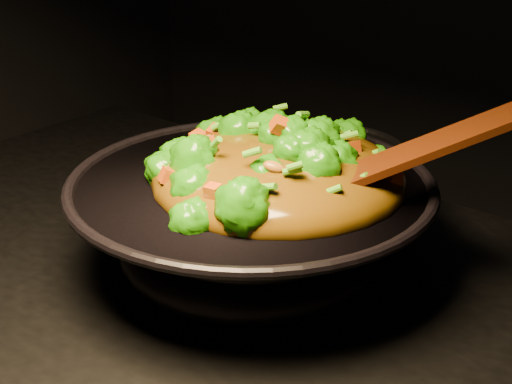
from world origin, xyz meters
The scene contains 4 objects.
wok centered at (0.07, 0.09, 0.96)m, with size 0.44×0.44×0.12m, color black, non-canonical shape.
stir_fry centered at (0.09, 0.12, 1.08)m, with size 0.31×0.31×0.11m, color #237708, non-canonical shape.
spatula centered at (0.24, 0.15, 1.08)m, with size 0.34×0.05×0.01m, color #371508.
back_pot centered at (0.07, 0.27, 0.96)m, with size 0.21×0.21×0.12m, color black.
Camera 1 is at (0.63, -0.59, 1.40)m, focal length 55.00 mm.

